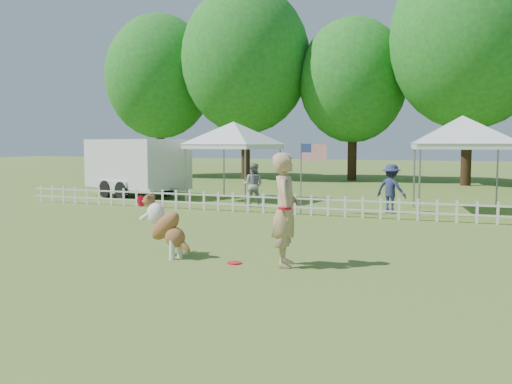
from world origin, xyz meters
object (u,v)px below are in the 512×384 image
at_px(dog, 166,226).
at_px(spectator_a, 253,185).
at_px(flag_pole, 301,178).
at_px(spectator_b, 391,189).
at_px(handler, 285,210).
at_px(canopy_tent_right, 461,166).
at_px(frisbee_on_turf, 234,263).
at_px(cargo_trailer, 137,167).
at_px(canopy_tent_left, 234,162).

relative_size(dog, spectator_a, 0.80).
xyz_separation_m(dog, flag_pole, (0.41, 6.96, 0.48)).
bearing_deg(spectator_b, handler, 107.03).
relative_size(canopy_tent_right, spectator_b, 1.94).
distance_m(handler, frisbee_on_turf, 1.32).
distance_m(handler, spectator_b, 8.18).
bearing_deg(spectator_b, cargo_trailer, 12.01).
height_order(handler, canopy_tent_left, canopy_tent_left).
distance_m(frisbee_on_turf, spectator_a, 8.96).
relative_size(frisbee_on_turf, flag_pole, 0.12).
height_order(frisbee_on_turf, canopy_tent_right, canopy_tent_right).
relative_size(canopy_tent_left, spectator_a, 1.94).
bearing_deg(cargo_trailer, canopy_tent_left, 21.18).
bearing_deg(canopy_tent_right, canopy_tent_left, 164.27).
distance_m(dog, cargo_trailer, 12.17).
relative_size(dog, cargo_trailer, 0.22).
relative_size(frisbee_on_turf, canopy_tent_right, 0.09).
height_order(canopy_tent_right, cargo_trailer, canopy_tent_right).
distance_m(canopy_tent_left, spectator_b, 6.14).
height_order(handler, frisbee_on_turf, handler).
distance_m(dog, frisbee_on_turf, 1.52).
distance_m(canopy_tent_right, spectator_a, 6.51).
xyz_separation_m(dog, frisbee_on_turf, (1.41, -0.05, -0.57)).
distance_m(flag_pole, spectator_b, 2.77).
bearing_deg(frisbee_on_turf, spectator_a, 110.17).
bearing_deg(spectator_a, spectator_b, 174.85).
height_order(cargo_trailer, spectator_b, cargo_trailer).
bearing_deg(flag_pole, dog, -95.11).
distance_m(canopy_tent_right, spectator_b, 2.19).
xyz_separation_m(frisbee_on_turf, cargo_trailer, (-8.60, 9.85, 1.13)).
distance_m(canopy_tent_right, flag_pole, 4.84).
distance_m(flag_pole, spectator_a, 2.51).
bearing_deg(cargo_trailer, spectator_a, 5.54).
distance_m(frisbee_on_turf, spectator_b, 8.46).
xyz_separation_m(frisbee_on_turf, canopy_tent_left, (-4.47, 9.90, 1.39)).
xyz_separation_m(dog, spectator_b, (2.83, 8.26, 0.16)).
xyz_separation_m(frisbee_on_turf, spectator_b, (1.43, 8.31, 0.72)).
distance_m(canopy_tent_left, flag_pole, 4.53).
height_order(canopy_tent_right, spectator_a, canopy_tent_right).
xyz_separation_m(handler, dog, (-2.30, -0.10, -0.40)).
bearing_deg(flag_pole, canopy_tent_right, 23.86).
distance_m(canopy_tent_right, cargo_trailer, 11.97).
relative_size(canopy_tent_left, cargo_trailer, 0.54).
relative_size(handler, cargo_trailer, 0.37).
relative_size(canopy_tent_left, spectator_b, 1.91).
relative_size(frisbee_on_turf, canopy_tent_left, 0.09).
bearing_deg(handler, frisbee_on_turf, 83.21).
bearing_deg(spectator_b, canopy_tent_right, -136.93).
bearing_deg(dog, flag_pole, 99.61).
bearing_deg(dog, spectator_b, 84.03).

